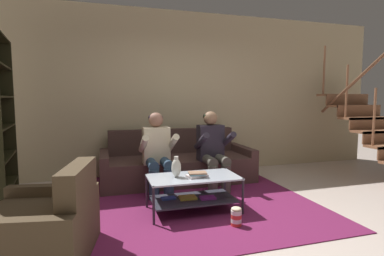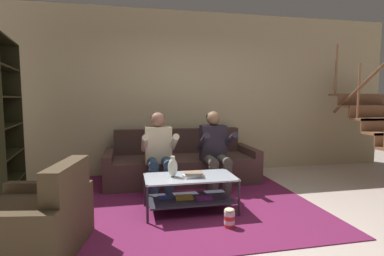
# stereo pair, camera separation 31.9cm
# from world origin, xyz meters

# --- Properties ---
(ground) EXTENTS (16.80, 16.80, 0.00)m
(ground) POSITION_xyz_m (0.00, 0.00, 0.00)
(ground) COLOR beige
(back_partition) EXTENTS (8.40, 0.12, 2.90)m
(back_partition) POSITION_xyz_m (0.00, 2.46, 1.45)
(back_partition) COLOR #C5B187
(back_partition) RESTS_ON ground
(staircase_run) EXTENTS (0.98, 2.02, 2.36)m
(staircase_run) POSITION_xyz_m (3.22, 1.02, 0.84)
(staircase_run) COLOR #966141
(staircase_run) RESTS_ON ground
(couch) EXTENTS (2.42, 0.96, 0.83)m
(couch) POSITION_xyz_m (-0.08, 1.84, 0.27)
(couch) COLOR #4B332E
(couch) RESTS_ON ground
(person_seated_left) EXTENTS (0.50, 0.58, 1.15)m
(person_seated_left) POSITION_xyz_m (-0.50, 1.28, 0.63)
(person_seated_left) COLOR #294157
(person_seated_left) RESTS_ON ground
(person_seated_right) EXTENTS (0.50, 0.58, 1.16)m
(person_seated_right) POSITION_xyz_m (0.33, 1.28, 0.63)
(person_seated_right) COLOR #4F4C41
(person_seated_right) RESTS_ON ground
(coffee_table) EXTENTS (1.07, 0.56, 0.43)m
(coffee_table) POSITION_xyz_m (-0.22, 0.47, 0.28)
(coffee_table) COLOR #B1BAC7
(coffee_table) RESTS_ON ground
(area_rug) EXTENTS (3.06, 3.32, 0.01)m
(area_rug) POSITION_xyz_m (-0.15, 1.03, 0.01)
(area_rug) COLOR #6C1C47
(area_rug) RESTS_ON ground
(vase) EXTENTS (0.11, 0.11, 0.25)m
(vase) POSITION_xyz_m (-0.42, 0.50, 0.55)
(vase) COLOR silver
(vase) RESTS_ON coffee_table
(book_stack) EXTENTS (0.26, 0.19, 0.06)m
(book_stack) POSITION_xyz_m (-0.18, 0.42, 0.46)
(book_stack) COLOR silver
(book_stack) RESTS_ON coffee_table
(armchair) EXTENTS (0.99, 1.07, 0.81)m
(armchair) POSITION_xyz_m (-1.74, -0.23, 0.27)
(armchair) COLOR #4B3A27
(armchair) RESTS_ON ground
(popcorn_tub) EXTENTS (0.11, 0.11, 0.21)m
(popcorn_tub) POSITION_xyz_m (0.10, -0.07, 0.11)
(popcorn_tub) COLOR red
(popcorn_tub) RESTS_ON ground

